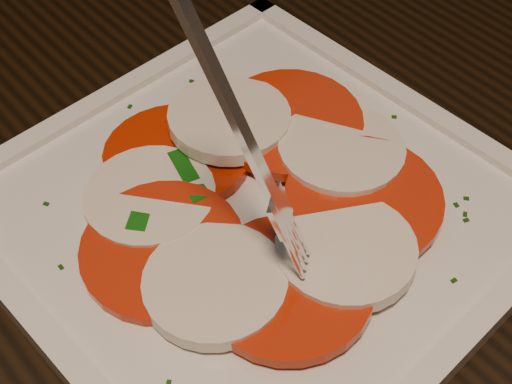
# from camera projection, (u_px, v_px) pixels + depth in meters

# --- Properties ---
(table) EXTENTS (1.25, 0.88, 0.75)m
(table) POSITION_uv_depth(u_px,v_px,m) (226.00, 230.00, 0.59)
(table) COLOR black
(table) RESTS_ON ground
(plate) EXTENTS (0.35, 0.35, 0.01)m
(plate) POSITION_uv_depth(u_px,v_px,m) (256.00, 214.00, 0.46)
(plate) COLOR silver
(plate) RESTS_ON table
(caprese_salad) EXTENTS (0.25, 0.25, 0.03)m
(caprese_salad) POSITION_uv_depth(u_px,v_px,m) (256.00, 197.00, 0.45)
(caprese_salad) COLOR red
(caprese_salad) RESTS_ON plate
(fork) EXTENTS (0.06, 0.07, 0.18)m
(fork) POSITION_uv_depth(u_px,v_px,m) (231.00, 143.00, 0.34)
(fork) COLOR white
(fork) RESTS_ON caprese_salad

